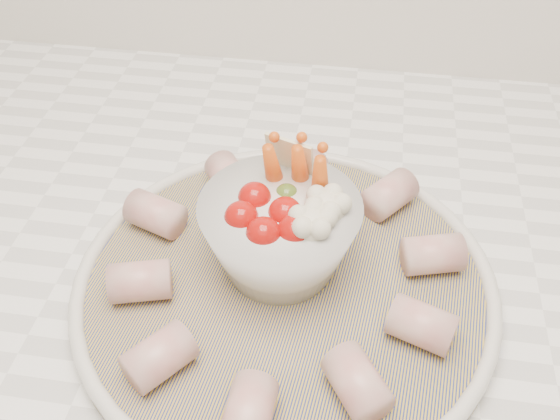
# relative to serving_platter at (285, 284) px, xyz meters

# --- Properties ---
(serving_platter) EXTENTS (0.37, 0.37, 0.02)m
(serving_platter) POSITION_rel_serving_platter_xyz_m (0.00, 0.00, 0.00)
(serving_platter) COLOR navy
(serving_platter) RESTS_ON kitchen_counter
(veggie_bowl) EXTENTS (0.13, 0.13, 0.10)m
(veggie_bowl) POSITION_rel_serving_platter_xyz_m (-0.01, 0.02, 0.04)
(veggie_bowl) COLOR silver
(veggie_bowl) RESTS_ON serving_platter
(cured_meat_rolls) EXTENTS (0.29, 0.29, 0.03)m
(cured_meat_rolls) POSITION_rel_serving_platter_xyz_m (-0.00, 0.00, 0.02)
(cured_meat_rolls) COLOR #BB5855
(cured_meat_rolls) RESTS_ON serving_platter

